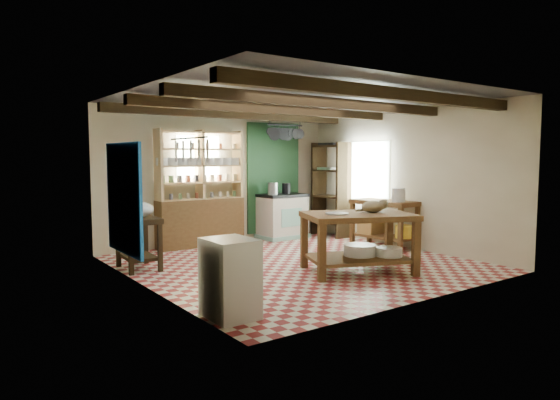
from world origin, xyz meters
TOP-DOWN VIEW (x-y plane):
  - floor at (0.00, 0.00)m, footprint 5.00×5.00m
  - ceiling at (0.00, 0.00)m, footprint 5.00×5.00m
  - wall_back at (0.00, 2.50)m, footprint 5.00×0.04m
  - wall_front at (0.00, -2.50)m, footprint 5.00×0.04m
  - wall_left at (-2.50, 0.00)m, footprint 0.04×5.00m
  - wall_right at (2.50, 0.00)m, footprint 0.04×5.00m
  - ceiling_beams at (0.00, 0.00)m, footprint 5.00×3.80m
  - blue_wall_patch at (-2.47, 0.90)m, footprint 0.04×1.40m
  - green_wall_patch at (1.25, 2.47)m, footprint 1.30×0.04m
  - window_back at (-0.50, 2.48)m, footprint 0.90×0.02m
  - window_right at (2.48, 1.00)m, footprint 0.02×1.30m
  - utensil_rail at (-2.44, -1.20)m, footprint 0.06×0.90m
  - pot_rack at (1.25, 2.05)m, footprint 0.86×0.12m
  - shelving_unit at (-0.55, 2.31)m, footprint 1.70×0.34m
  - tall_rack at (2.28, 1.80)m, footprint 0.40×0.86m
  - work_table at (0.37, -0.97)m, footprint 1.82×1.54m
  - stove at (1.25, 2.15)m, footprint 0.96×0.66m
  - prep_table at (-2.20, 1.09)m, footprint 0.57×0.80m
  - white_cabinet at (-2.22, -1.70)m, footprint 0.47×0.56m
  - right_counter at (2.18, 0.18)m, footprint 0.71×1.28m
  - cat at (0.61, -1.03)m, footprint 0.44×0.37m
  - steel_tray at (0.02, -0.89)m, footprint 0.44×0.44m
  - basin_large at (0.43, -0.95)m, footprint 0.63×0.63m
  - basin_small at (0.74, -1.24)m, footprint 0.50×0.50m
  - kettle_left at (1.00, 2.14)m, footprint 0.21×0.21m
  - kettle_right at (1.35, 2.15)m, footprint 0.18×0.18m
  - enamel_bowl at (-2.20, 1.09)m, footprint 0.50×0.50m
  - white_bucket at (2.16, -0.17)m, footprint 0.26×0.26m
  - wicker_basket at (2.16, 0.48)m, footprint 0.46×0.38m
  - yellow_tub at (2.21, -0.27)m, footprint 0.33×0.33m

SIDE VIEW (x-z plane):
  - floor at x=0.00m, z-range -0.02..0.00m
  - basin_small at x=0.74m, z-range 0.23..0.37m
  - basin_large at x=0.43m, z-range 0.23..0.40m
  - yellow_tub at x=2.21m, z-range 0.23..0.46m
  - wicker_basket at x=2.16m, z-range 0.23..0.54m
  - prep_table at x=-2.20m, z-range 0.00..0.79m
  - white_cabinet at x=-2.22m, z-range 0.00..0.84m
  - work_table at x=0.37m, z-range 0.00..0.87m
  - right_counter at x=2.18m, z-range 0.00..0.89m
  - stove at x=1.25m, z-range 0.00..0.93m
  - steel_tray at x=0.02m, z-range 0.87..0.89m
  - enamel_bowl at x=-2.20m, z-range 0.79..1.03m
  - cat at x=0.61m, z-range 0.87..1.05m
  - tall_rack at x=2.28m, z-range 0.00..2.00m
  - white_bucket at x=2.16m, z-range 0.89..1.13m
  - kettle_right at x=1.35m, z-range 0.93..1.15m
  - kettle_left at x=1.00m, z-range 0.93..1.17m
  - blue_wall_patch at x=-2.47m, z-range 0.30..1.90m
  - shelving_unit at x=-0.55m, z-range 0.00..2.20m
  - green_wall_patch at x=1.25m, z-range 0.10..2.40m
  - wall_back at x=0.00m, z-range 0.00..2.60m
  - wall_front at x=0.00m, z-range 0.00..2.60m
  - wall_left at x=-2.50m, z-range 0.00..2.60m
  - wall_right at x=2.50m, z-range 0.00..2.60m
  - window_right at x=2.48m, z-range 0.80..2.00m
  - window_back at x=-0.50m, z-range 1.30..2.10m
  - utensil_rail at x=-2.44m, z-range 1.64..1.92m
  - pot_rack at x=1.25m, z-range 2.00..2.36m
  - ceiling_beams at x=0.00m, z-range 2.40..2.56m
  - ceiling at x=0.00m, z-range 2.59..2.61m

